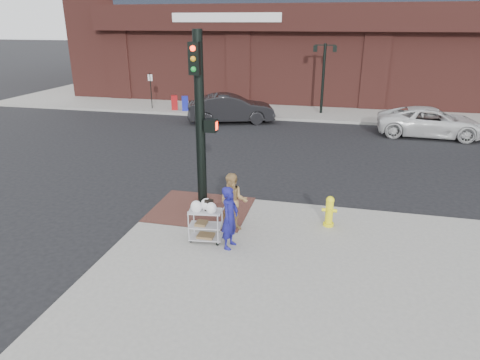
% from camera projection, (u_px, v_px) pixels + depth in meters
% --- Properties ---
extents(ground, '(220.00, 220.00, 0.00)m').
position_uv_depth(ground, '(212.00, 230.00, 11.63)').
color(ground, black).
rests_on(ground, ground).
extents(sidewalk_far, '(65.00, 36.00, 0.15)m').
position_uv_depth(sidewalk_far, '(451.00, 84.00, 38.07)').
color(sidewalk_far, gray).
rests_on(sidewalk_far, ground).
extents(brick_curb_ramp, '(2.80, 2.40, 0.01)m').
position_uv_depth(brick_curb_ramp, '(201.00, 209.00, 12.53)').
color(brick_curb_ramp, '#4E2B24').
rests_on(brick_curb_ramp, sidewalk_near).
extents(lamp_post, '(1.32, 0.22, 4.00)m').
position_uv_depth(lamp_post, '(324.00, 71.00, 24.88)').
color(lamp_post, black).
rests_on(lamp_post, sidewalk_far).
extents(parking_sign, '(0.05, 0.05, 2.20)m').
position_uv_depth(parking_sign, '(151.00, 91.00, 26.72)').
color(parking_sign, black).
rests_on(parking_sign, sidewalk_far).
extents(traffic_signal_pole, '(0.61, 0.51, 5.00)m').
position_uv_depth(traffic_signal_pole, '(201.00, 120.00, 11.45)').
color(traffic_signal_pole, black).
rests_on(traffic_signal_pole, sidewalk_near).
extents(woman_blue, '(0.47, 0.63, 1.56)m').
position_uv_depth(woman_blue, '(230.00, 218.00, 10.18)').
color(woman_blue, navy).
rests_on(woman_blue, sidewalk_near).
extents(pedestrian_tan, '(0.87, 0.75, 1.55)m').
position_uv_depth(pedestrian_tan, '(233.00, 202.00, 11.06)').
color(pedestrian_tan, '#AA8550').
rests_on(pedestrian_tan, sidewalk_near).
extents(sedan_dark, '(5.04, 3.08, 1.57)m').
position_uv_depth(sedan_dark, '(231.00, 109.00, 23.69)').
color(sedan_dark, black).
rests_on(sedan_dark, ground).
extents(minivan_white, '(5.12, 2.51, 1.40)m').
position_uv_depth(minivan_white, '(431.00, 122.00, 20.87)').
color(minivan_white, silver).
rests_on(minivan_white, ground).
extents(utility_cart, '(0.85, 0.55, 1.11)m').
position_uv_depth(utility_cart, '(205.00, 223.00, 10.56)').
color(utility_cart, '#ABABB0').
rests_on(utility_cart, sidewalk_near).
extents(fire_hydrant, '(0.40, 0.28, 0.85)m').
position_uv_depth(fire_hydrant, '(329.00, 211.00, 11.38)').
color(fire_hydrant, '#FFF215').
rests_on(fire_hydrant, sidewalk_near).
extents(newsbox_red, '(0.48, 0.46, 0.89)m').
position_uv_depth(newsbox_red, '(174.00, 103.00, 26.47)').
color(newsbox_red, '#A71315').
rests_on(newsbox_red, sidewalk_far).
extents(newsbox_yellow, '(0.55, 0.52, 1.05)m').
position_uv_depth(newsbox_yellow, '(199.00, 102.00, 26.11)').
color(newsbox_yellow, gold).
rests_on(newsbox_yellow, sidewalk_far).
extents(newsbox_blue, '(0.47, 0.45, 0.88)m').
position_uv_depth(newsbox_blue, '(185.00, 103.00, 26.26)').
color(newsbox_blue, '#1A21AA').
rests_on(newsbox_blue, sidewalk_far).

